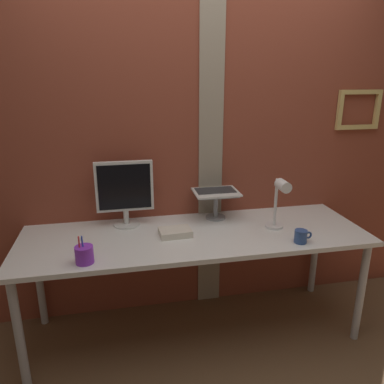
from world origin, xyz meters
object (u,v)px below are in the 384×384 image
at_px(monitor, 125,190).
at_px(pen_cup, 84,254).
at_px(desk_lamp, 280,199).
at_px(coffee_mug, 301,236).
at_px(laptop, 213,182).

distance_m(monitor, pen_cup, 0.58).
xyz_separation_m(monitor, pen_cup, (-0.24, -0.49, -0.20)).
bearing_deg(desk_lamp, pen_cup, -170.50).
bearing_deg(coffee_mug, laptop, 125.43).
distance_m(desk_lamp, coffee_mug, 0.28).
bearing_deg(monitor, desk_lamp, -16.63).
xyz_separation_m(laptop, desk_lamp, (0.34, -0.37, -0.03)).
bearing_deg(coffee_mug, desk_lamp, 107.18).
relative_size(pen_cup, coffee_mug, 1.42).
relative_size(monitor, pen_cup, 2.78).
xyz_separation_m(desk_lamp, pen_cup, (-1.21, -0.20, -0.17)).
bearing_deg(pen_cup, desk_lamp, 9.50).
bearing_deg(laptop, coffee_mug, -54.57).
bearing_deg(desk_lamp, monitor, 163.37).
relative_size(desk_lamp, coffee_mug, 3.14).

